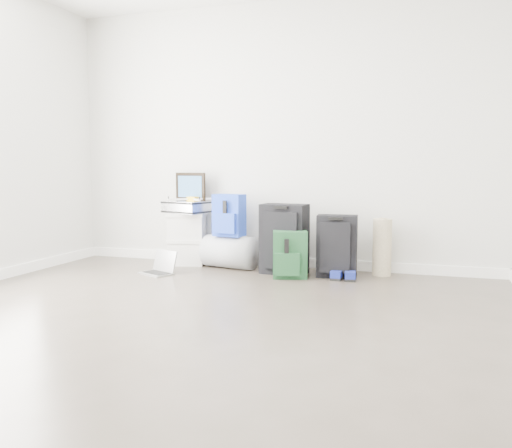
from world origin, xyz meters
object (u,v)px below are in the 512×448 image
(boxes_stack, at_px, (187,238))
(duffel_bag, at_px, (230,252))
(laptop, at_px, (160,268))
(large_suitcase, at_px, (284,239))
(briefcase, at_px, (187,207))
(carry_on, at_px, (337,246))

(boxes_stack, bearing_deg, duffel_bag, -20.53)
(boxes_stack, bearing_deg, laptop, -107.11)
(boxes_stack, xyz_separation_m, large_suitcase, (1.12, -0.18, 0.06))
(briefcase, xyz_separation_m, laptop, (-0.03, -0.55, -0.56))
(boxes_stack, relative_size, laptop, 1.46)
(duffel_bag, distance_m, large_suitcase, 0.64)
(duffel_bag, xyz_separation_m, carry_on, (1.12, -0.12, 0.13))
(boxes_stack, height_order, laptop, boxes_stack)
(carry_on, distance_m, laptop, 1.72)
(boxes_stack, bearing_deg, large_suitcase, -22.72)
(briefcase, bearing_deg, laptop, -76.37)
(briefcase, relative_size, laptop, 1.15)
(briefcase, relative_size, carry_on, 0.74)
(boxes_stack, relative_size, duffel_bag, 1.02)
(carry_on, bearing_deg, laptop, -173.04)
(duffel_bag, height_order, large_suitcase, large_suitcase)
(duffel_bag, relative_size, large_suitcase, 0.80)
(briefcase, relative_size, large_suitcase, 0.64)
(laptop, bearing_deg, boxes_stack, 110.98)
(boxes_stack, relative_size, briefcase, 1.27)
(briefcase, height_order, carry_on, briefcase)
(large_suitcase, bearing_deg, boxes_stack, 175.59)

